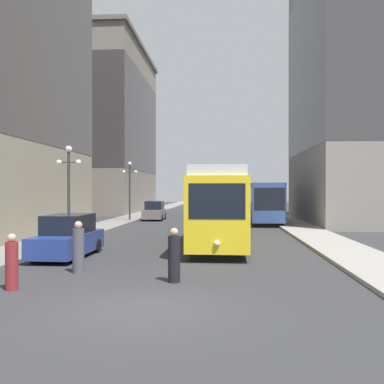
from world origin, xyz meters
TOP-DOWN VIEW (x-y plane):
  - ground_plane at (0.00, 0.00)m, footprint 200.00×200.00m
  - sidewalk_left at (-7.49, 40.00)m, footprint 2.79×120.00m
  - sidewalk_right at (7.49, 40.00)m, footprint 2.79×120.00m
  - streetcar at (1.73, 14.33)m, footprint 2.85×15.10m
  - transit_bus at (5.31, 29.64)m, footprint 2.61×11.28m
  - parked_car_left_near at (-4.80, 32.77)m, footprint 1.94×4.50m
  - parked_car_left_mid at (-4.80, 8.29)m, footprint 1.95×4.90m
  - pedestrian_crossing_near at (-4.19, 1.79)m, footprint 0.36×0.36m
  - pedestrian_crossing_far at (-3.16, 4.63)m, footprint 0.40×0.40m
  - pedestrian_on_sidewalk at (0.34, 3.23)m, footprint 0.38×0.38m
  - lamp_post_left_near at (-6.70, 13.88)m, footprint 1.41×0.36m
  - lamp_post_left_far at (-6.70, 30.32)m, footprint 1.41×0.36m
  - building_left_corner at (-14.15, 49.44)m, footprint 11.13×23.45m
  - building_right_corner at (14.49, 30.24)m, footprint 11.81×18.75m

SIDE VIEW (x-z plane):
  - ground_plane at x=0.00m, z-range 0.00..0.00m
  - sidewalk_left at x=-7.49m, z-range 0.00..0.15m
  - sidewalk_right at x=7.49m, z-range 0.00..0.15m
  - pedestrian_crossing_near at x=-4.19m, z-range -0.06..1.57m
  - pedestrian_on_sidewalk at x=0.34m, z-range -0.06..1.64m
  - pedestrian_crossing_far at x=-3.16m, z-range -0.06..1.73m
  - parked_car_left_near at x=-4.80m, z-range -0.07..1.75m
  - parked_car_left_mid at x=-4.80m, z-range -0.07..1.75m
  - transit_bus at x=5.31m, z-range 0.22..3.67m
  - streetcar at x=1.73m, z-range 0.16..4.05m
  - lamp_post_left_near at x=-6.70m, z-range 0.98..6.17m
  - lamp_post_left_far at x=-6.70m, z-range 1.00..6.31m
  - building_left_corner at x=-14.15m, z-range 0.32..22.15m
  - building_right_corner at x=14.49m, z-range 0.39..26.01m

